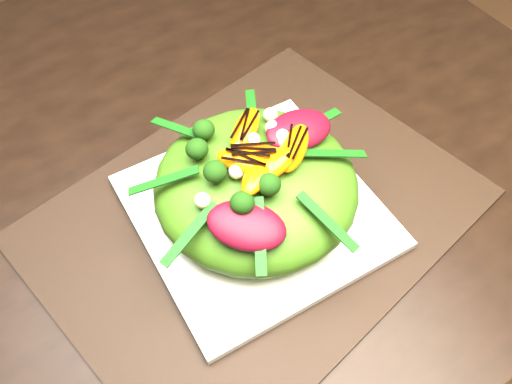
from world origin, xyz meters
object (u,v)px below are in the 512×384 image
salad_bowl (256,204)px  lettuce_mound (256,186)px  placemat (256,214)px  plate_base (256,211)px  dining_table (10,239)px  orange_segment (228,152)px

salad_bowl → lettuce_mound: lettuce_mound is taller
placemat → plate_base: (0.00, 0.00, 0.01)m
placemat → salad_bowl: size_ratio=2.01×
dining_table → placemat: size_ratio=3.22×
dining_table → orange_segment: size_ratio=24.42×
placemat → lettuce_mound: lettuce_mound is taller
dining_table → salad_bowl: (0.26, -0.15, 0.04)m
dining_table → plate_base: size_ratio=5.95×
dining_table → placemat: bearing=-29.1°
dining_table → plate_base: bearing=-29.1°
lettuce_mound → orange_segment: size_ratio=3.53×
plate_base → salad_bowl: size_ratio=1.09×
orange_segment → placemat: bearing=-50.3°
plate_base → orange_segment: (-0.02, 0.02, 0.10)m
lettuce_mound → salad_bowl: bearing=-90.0°
orange_segment → plate_base: bearing=-50.3°
placemat → salad_bowl: bearing=-90.0°
placemat → salad_bowl: 0.02m
placemat → lettuce_mound: size_ratio=2.15×
placemat → plate_base: plate_base is taller
plate_base → salad_bowl: 0.01m
placemat → plate_base: bearing=90.0°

